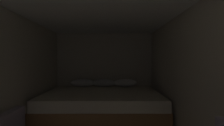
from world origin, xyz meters
name	(u,v)px	position (x,y,z in m)	size (l,w,h in m)	color
wall_back	(105,74)	(0.00, 4.27, 1.07)	(2.58, 0.05, 2.13)	beige
wall_right	(197,89)	(1.26, 1.79, 1.07)	(0.05, 4.91, 2.13)	beige
ceiling_slab	(96,2)	(0.00, 1.79, 2.16)	(2.58, 4.91, 0.05)	white
bed	(103,109)	(0.00, 3.31, 0.40)	(2.36, 1.82, 0.96)	olive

